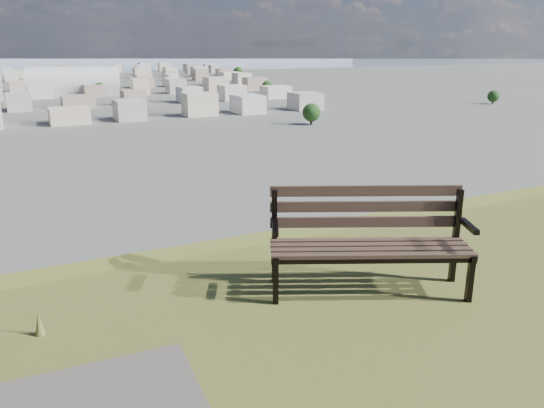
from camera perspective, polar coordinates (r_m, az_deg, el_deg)
park_bench at (r=4.89m, az=10.33°, el=-3.25°), size 1.84×1.26×0.93m
arena at (r=318.30m, az=-20.45°, el=11.79°), size 50.97×29.46×20.21m
city_blocks at (r=396.26m, az=-25.98°, el=11.79°), size 395.00×361.00×7.00m
bay_water at (r=901.51m, az=-26.52°, el=13.43°), size 2400.00×700.00×0.12m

